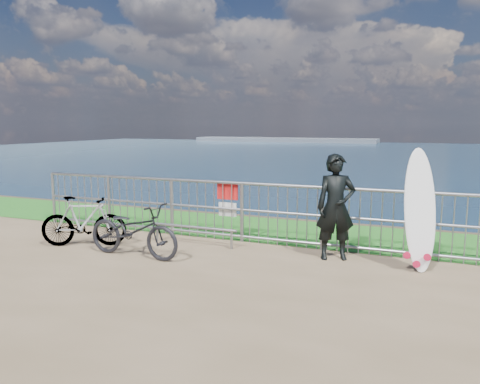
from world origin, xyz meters
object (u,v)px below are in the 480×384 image
at_px(surfboard, 420,214).
at_px(bicycle_far, 84,221).
at_px(bicycle_near, 133,230).
at_px(surfer, 336,207).

xyz_separation_m(surfboard, bicycle_far, (-5.59, -0.80, -0.40)).
bearing_deg(surfboard, bicycle_near, -166.52).
distance_m(surfboard, bicycle_near, 4.50).
height_order(surfboard, bicycle_near, surfboard).
relative_size(surfboard, bicycle_far, 1.22).
distance_m(surfer, surfboard, 1.27).
bearing_deg(bicycle_near, surfboard, -73.60).
bearing_deg(bicycle_near, surfer, -66.86).
xyz_separation_m(surfer, surfboard, (1.26, -0.09, -0.01)).
bearing_deg(bicycle_far, surfer, -103.06).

